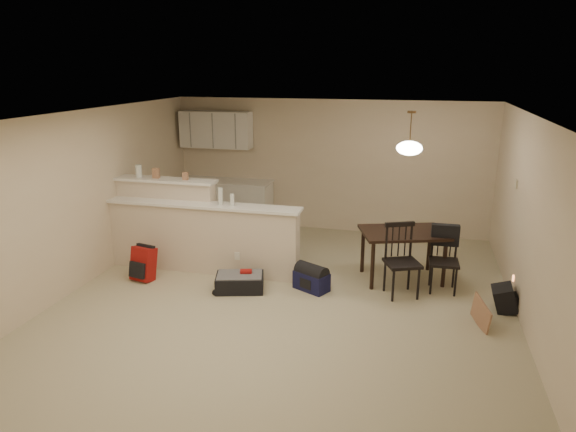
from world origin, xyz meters
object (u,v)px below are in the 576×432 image
(pendant_lamp, at_px, (409,148))
(suitcase, at_px, (240,283))
(black_daypack, at_px, (504,299))
(dining_table, at_px, (403,237))
(navy_duffel, at_px, (311,281))
(dining_chair_far, at_px, (444,261))
(dining_chair_near, at_px, (402,261))
(red_backpack, at_px, (143,264))

(pendant_lamp, bearing_deg, suitcase, -156.51)
(pendant_lamp, bearing_deg, black_daypack, -27.54)
(dining_table, height_order, black_daypack, dining_table)
(pendant_lamp, height_order, navy_duffel, pendant_lamp)
(dining_chair_far, bearing_deg, dining_chair_near, -154.01)
(pendant_lamp, xyz_separation_m, dining_chair_far, (0.58, -0.28, -1.53))
(dining_chair_far, xyz_separation_m, suitcase, (-2.80, -0.68, -0.35))
(pendant_lamp, distance_m, dining_chair_near, 1.59)
(pendant_lamp, bearing_deg, dining_table, 0.00)
(dining_table, bearing_deg, red_backpack, 175.78)
(suitcase, bearing_deg, dining_chair_far, -2.01)
(dining_table, height_order, navy_duffel, dining_table)
(pendant_lamp, distance_m, navy_duffel, 2.34)
(dining_chair_near, bearing_deg, dining_chair_far, 4.44)
(dining_table, relative_size, dining_chair_far, 1.53)
(dining_table, relative_size, black_daypack, 3.87)
(red_backpack, bearing_deg, pendant_lamp, 26.96)
(dining_table, bearing_deg, navy_duffel, -168.65)
(dining_table, height_order, pendant_lamp, pendant_lamp)
(pendant_lamp, bearing_deg, dining_chair_near, -88.30)
(dining_chair_near, bearing_deg, black_daypack, -28.62)
(dining_chair_near, distance_m, red_backpack, 3.79)
(pendant_lamp, xyz_separation_m, suitcase, (-2.22, -0.97, -1.88))
(suitcase, bearing_deg, pendant_lamp, 7.82)
(pendant_lamp, xyz_separation_m, black_daypack, (1.35, -0.71, -1.83))
(navy_duffel, bearing_deg, red_backpack, -146.78)
(pendant_lamp, bearing_deg, red_backpack, -165.74)
(dining_table, xyz_separation_m, pendant_lamp, (-0.00, 0.00, 1.32))
(dining_chair_far, bearing_deg, dining_table, 152.14)
(dining_chair_far, distance_m, red_backpack, 4.38)
(pendant_lamp, xyz_separation_m, dining_chair_near, (0.02, -0.58, -1.48))
(pendant_lamp, relative_size, suitcase, 0.92)
(dining_table, xyz_separation_m, navy_duffel, (-1.23, -0.71, -0.53))
(red_backpack, height_order, black_daypack, red_backpack)
(dining_table, relative_size, suitcase, 2.09)
(navy_duffel, relative_size, black_daypack, 1.35)
(pendant_lamp, distance_m, red_backpack, 4.24)
(pendant_lamp, height_order, suitcase, pendant_lamp)
(dining_chair_near, height_order, dining_chair_far, dining_chair_near)
(dining_chair_near, height_order, navy_duffel, dining_chair_near)
(dining_table, distance_m, red_backpack, 3.88)
(dining_chair_near, distance_m, black_daypack, 1.38)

